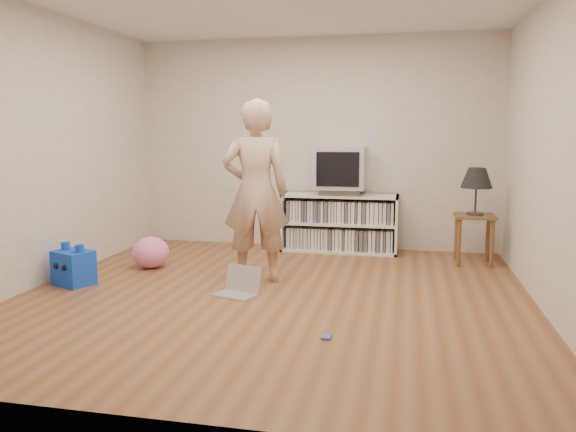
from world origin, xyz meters
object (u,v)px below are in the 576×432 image
at_px(table_lamp, 477,179).
at_px(person, 256,192).
at_px(media_unit, 340,223).
at_px(side_table, 474,227).
at_px(dvd_deck, 340,191).
at_px(plush_blue, 74,267).
at_px(plush_pink, 151,252).
at_px(crt_tv, 340,168).
at_px(laptop, 240,287).

xyz_separation_m(table_lamp, person, (-2.16, -1.18, -0.06)).
xyz_separation_m(media_unit, table_lamp, (1.53, -0.39, 0.59)).
xyz_separation_m(media_unit, side_table, (1.53, -0.39, 0.07)).
distance_m(dvd_deck, table_lamp, 1.59).
relative_size(table_lamp, plush_blue, 1.21).
distance_m(person, plush_pink, 1.46).
relative_size(crt_tv, plush_pink, 1.52).
distance_m(table_lamp, laptop, 2.89).
height_order(person, plush_pink, person).
relative_size(side_table, plush_blue, 1.29).
height_order(crt_tv, plush_pink, crt_tv).
bearing_deg(laptop, plush_pink, 165.65).
height_order(dvd_deck, side_table, dvd_deck).
relative_size(plush_blue, plush_pink, 1.08).
bearing_deg(laptop, media_unit, 89.69).
height_order(laptop, plush_blue, plush_blue).
distance_m(plush_blue, plush_pink, 0.89).
relative_size(media_unit, plush_pink, 3.55).
height_order(person, plush_blue, person).
relative_size(crt_tv, table_lamp, 1.17).
height_order(media_unit, person, person).
bearing_deg(laptop, table_lamp, 54.76).
bearing_deg(side_table, plush_blue, -156.17).
bearing_deg(dvd_deck, side_table, -13.59).
relative_size(laptop, plush_blue, 1.01).
height_order(dvd_deck, laptop, dvd_deck).
xyz_separation_m(side_table, plush_blue, (-3.83, -1.69, -0.25)).
relative_size(person, laptop, 4.08).
height_order(table_lamp, person, person).
bearing_deg(dvd_deck, table_lamp, -13.59).
bearing_deg(side_table, laptop, -142.64).
distance_m(media_unit, laptop, 2.18).
height_order(crt_tv, side_table, crt_tv).
xyz_separation_m(table_lamp, plush_pink, (-3.41, -0.91, -0.77)).
xyz_separation_m(crt_tv, plush_pink, (-1.88, -1.28, -0.85)).
relative_size(media_unit, laptop, 3.26).
xyz_separation_m(media_unit, plush_pink, (-1.88, -1.30, -0.18)).
bearing_deg(side_table, dvd_deck, 166.41).
height_order(media_unit, crt_tv, crt_tv).
bearing_deg(table_lamp, dvd_deck, 166.41).
height_order(side_table, plush_blue, side_table).
bearing_deg(plush_blue, laptop, 23.19).
xyz_separation_m(table_lamp, laptop, (-2.19, -1.67, -0.87)).
bearing_deg(plush_pink, dvd_deck, 34.23).
bearing_deg(side_table, person, -151.34).
relative_size(table_lamp, person, 0.29).
bearing_deg(side_table, table_lamp, 180.00).
bearing_deg(crt_tv, plush_pink, -145.84).
bearing_deg(dvd_deck, plush_blue, -138.13).
relative_size(side_table, plush_pink, 1.40).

